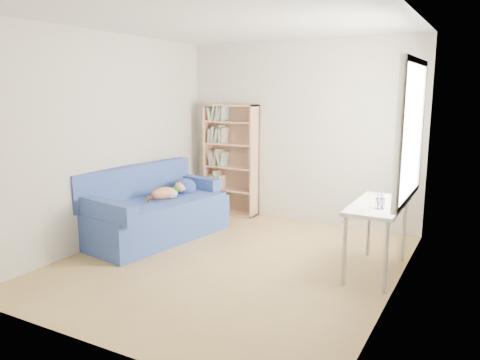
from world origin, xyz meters
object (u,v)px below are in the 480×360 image
at_px(sofa, 154,212).
at_px(desk, 378,212).
at_px(bookshelf, 231,164).
at_px(pen_cup, 380,202).

xyz_separation_m(sofa, desk, (2.81, 0.17, 0.32)).
bearing_deg(bookshelf, pen_cup, -31.23).
distance_m(bookshelf, desk, 2.89).
bearing_deg(bookshelf, sofa, -100.00).
xyz_separation_m(sofa, bookshelf, (0.27, 1.53, 0.44)).
bearing_deg(pen_cup, sofa, 179.18).
distance_m(desk, pen_cup, 0.26).
height_order(sofa, desk, sofa).
distance_m(sofa, pen_cup, 2.91).
relative_size(sofa, bookshelf, 1.20).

